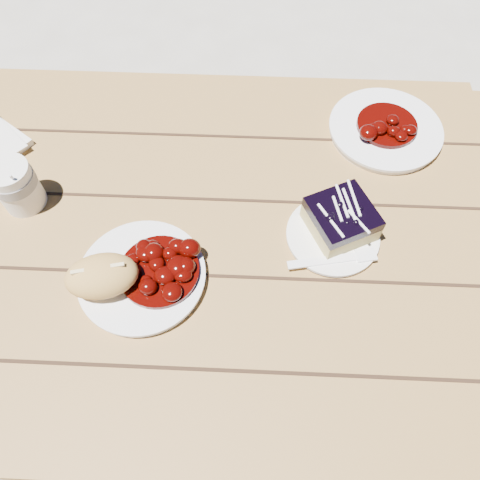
{
  "coord_description": "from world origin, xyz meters",
  "views": [
    {
      "loc": [
        0.23,
        -0.43,
        1.47
      ],
      "look_at": [
        0.21,
        -0.04,
        0.81
      ],
      "focal_mm": 35.0,
      "sensor_mm": 36.0,
      "label": 1
    }
  ],
  "objects_px": {
    "main_plate": "(142,277)",
    "blueberry_cake": "(341,219)",
    "picnic_table": "(140,273)",
    "bread_roll": "(102,276)",
    "dessert_plate": "(332,236)",
    "second_plate": "(385,130)",
    "coffee_cup": "(17,186)"
  },
  "relations": [
    {
      "from": "picnic_table",
      "to": "second_plate",
      "type": "bearing_deg",
      "value": 28.08
    },
    {
      "from": "picnic_table",
      "to": "coffee_cup",
      "type": "distance_m",
      "value": 0.29
    },
    {
      "from": "second_plate",
      "to": "picnic_table",
      "type": "bearing_deg",
      "value": -151.92
    },
    {
      "from": "main_plate",
      "to": "blueberry_cake",
      "type": "bearing_deg",
      "value": 18.38
    },
    {
      "from": "picnic_table",
      "to": "dessert_plate",
      "type": "distance_m",
      "value": 0.41
    },
    {
      "from": "coffee_cup",
      "to": "bread_roll",
      "type": "bearing_deg",
      "value": -42.42
    },
    {
      "from": "main_plate",
      "to": "second_plate",
      "type": "height_order",
      "value": "same"
    },
    {
      "from": "main_plate",
      "to": "dessert_plate",
      "type": "height_order",
      "value": "main_plate"
    },
    {
      "from": "picnic_table",
      "to": "dessert_plate",
      "type": "relative_size",
      "value": 12.54
    },
    {
      "from": "bread_roll",
      "to": "coffee_cup",
      "type": "height_order",
      "value": "coffee_cup"
    },
    {
      "from": "main_plate",
      "to": "coffee_cup",
      "type": "height_order",
      "value": "coffee_cup"
    },
    {
      "from": "main_plate",
      "to": "coffee_cup",
      "type": "xyz_separation_m",
      "value": [
        -0.24,
        0.15,
        0.04
      ]
    },
    {
      "from": "dessert_plate",
      "to": "second_plate",
      "type": "bearing_deg",
      "value": 64.75
    },
    {
      "from": "picnic_table",
      "to": "main_plate",
      "type": "bearing_deg",
      "value": -61.85
    },
    {
      "from": "dessert_plate",
      "to": "blueberry_cake",
      "type": "xyz_separation_m",
      "value": [
        0.01,
        0.02,
        0.03
      ]
    },
    {
      "from": "bread_roll",
      "to": "blueberry_cake",
      "type": "xyz_separation_m",
      "value": [
        0.39,
        0.13,
        -0.01
      ]
    },
    {
      "from": "picnic_table",
      "to": "dessert_plate",
      "type": "height_order",
      "value": "dessert_plate"
    },
    {
      "from": "bread_roll",
      "to": "dessert_plate",
      "type": "relative_size",
      "value": 0.74
    },
    {
      "from": "bread_roll",
      "to": "blueberry_cake",
      "type": "distance_m",
      "value": 0.41
    },
    {
      "from": "picnic_table",
      "to": "bread_roll",
      "type": "height_order",
      "value": "bread_roll"
    },
    {
      "from": "picnic_table",
      "to": "second_plate",
      "type": "distance_m",
      "value": 0.59
    },
    {
      "from": "main_plate",
      "to": "second_plate",
      "type": "xyz_separation_m",
      "value": [
        0.45,
        0.36,
        0.0
      ]
    },
    {
      "from": "picnic_table",
      "to": "blueberry_cake",
      "type": "relative_size",
      "value": 14.56
    },
    {
      "from": "picnic_table",
      "to": "bread_roll",
      "type": "relative_size",
      "value": 17.04
    },
    {
      "from": "bread_roll",
      "to": "coffee_cup",
      "type": "relative_size",
      "value": 1.24
    },
    {
      "from": "bread_roll",
      "to": "dessert_plate",
      "type": "height_order",
      "value": "bread_roll"
    },
    {
      "from": "picnic_table",
      "to": "blueberry_cake",
      "type": "bearing_deg",
      "value": 3.13
    },
    {
      "from": "bread_roll",
      "to": "second_plate",
      "type": "distance_m",
      "value": 0.63
    },
    {
      "from": "dessert_plate",
      "to": "second_plate",
      "type": "distance_m",
      "value": 0.29
    },
    {
      "from": "picnic_table",
      "to": "bread_roll",
      "type": "xyz_separation_m",
      "value": [
        -0.01,
        -0.11,
        0.21
      ]
    },
    {
      "from": "coffee_cup",
      "to": "second_plate",
      "type": "bearing_deg",
      "value": 16.51
    },
    {
      "from": "dessert_plate",
      "to": "second_plate",
      "type": "height_order",
      "value": "second_plate"
    }
  ]
}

